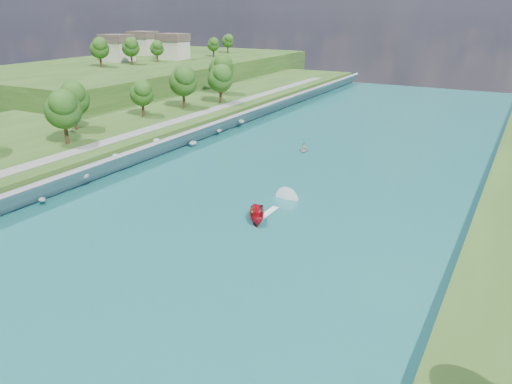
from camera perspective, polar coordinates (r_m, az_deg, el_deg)
The scene contains 10 objects.
ground at distance 55.36m, azimuth -9.63°, elevation -7.55°, with size 260.00×260.00×0.00m, color #2D5119.
river_water at distance 70.51m, azimuth 0.41°, elevation -0.92°, with size 55.00×240.00×0.10m, color #1A6562.
berm_west at distance 102.57m, azimuth -25.05°, elevation 4.97°, with size 45.00×240.00×3.50m, color #2D5119.
ridge_west at distance 176.14m, azimuth -11.91°, elevation 13.05°, with size 60.00×120.00×9.00m, color #2D5119.
riprap_bank at distance 84.22m, azimuth -15.48°, elevation 3.15°, with size 4.05×236.00×4.08m.
riverside_path at distance 88.87m, azimuth -18.40°, elevation 4.92°, with size 3.00×200.00×0.10m, color gray.
ridge_houses at distance 183.10m, azimuth -12.60°, elevation 16.04°, with size 29.50×29.50×8.40m.
trees_ridge at distance 173.29m, azimuth -10.81°, elevation 15.99°, with size 16.05×64.98×9.96m.
motorboat at distance 64.15m, azimuth 0.57°, elevation -2.34°, with size 3.83×19.20×2.16m.
raft at distance 94.90m, azimuth 5.47°, elevation 4.88°, with size 2.86×3.42×1.53m.
Camera 1 is at (31.35, -37.73, 25.65)m, focal length 35.00 mm.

